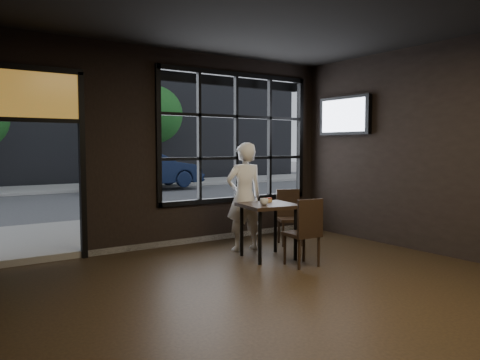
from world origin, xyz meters
TOP-DOWN VIEW (x-y plane):
  - floor at (0.00, 0.00)m, footprint 6.00×7.00m
  - wall_left at (-3.00, 0.00)m, footprint 0.04×7.00m
  - window_frame at (1.20, 3.50)m, footprint 3.06×0.12m
  - stained_transom at (-2.10, 3.50)m, footprint 1.20×0.06m
  - street_asphalt at (0.00, 24.00)m, footprint 60.00×41.00m
  - cafe_table at (0.73, 1.95)m, footprint 0.85×0.85m
  - chair_near at (0.85, 1.35)m, footprint 0.44×0.44m
  - chair_window at (1.62, 2.49)m, footprint 0.53×0.53m
  - man at (0.74, 2.58)m, footprint 0.67×0.49m
  - hotdog at (0.80, 2.09)m, footprint 0.20×0.09m
  - cup at (0.58, 1.85)m, footprint 0.13×0.13m
  - tv at (2.93, 2.55)m, footprint 0.13×1.18m
  - navy_car at (3.49, 12.86)m, footprint 4.17×1.58m
  - tree_right at (4.89, 15.42)m, footprint 2.49×2.49m

SIDE VIEW (x-z plane):
  - street_asphalt at x=0.00m, z-range -0.04..0.00m
  - floor at x=0.00m, z-range -0.02..0.00m
  - cafe_table at x=0.73m, z-range 0.00..0.81m
  - chair_window at x=1.62m, z-range 0.00..0.91m
  - chair_near at x=0.85m, z-range 0.00..0.94m
  - navy_car at x=3.49m, z-range 0.10..1.46m
  - hotdog at x=0.80m, z-range 0.80..0.86m
  - man at x=0.74m, z-range 0.00..1.70m
  - cup at x=0.58m, z-range 0.80..0.90m
  - wall_left at x=-3.00m, z-range 0.00..3.20m
  - window_frame at x=1.20m, z-range 0.66..2.94m
  - tv at x=2.93m, z-range 1.85..2.54m
  - stained_transom at x=-2.10m, z-range 2.00..2.70m
  - tree_right at x=4.89m, z-range 0.87..5.12m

